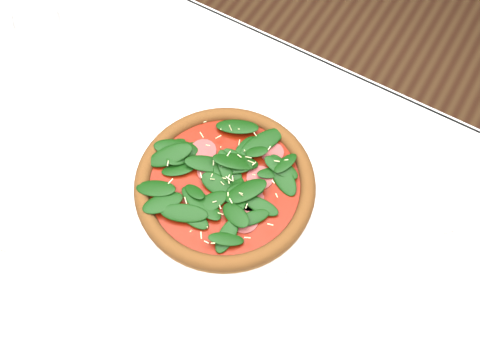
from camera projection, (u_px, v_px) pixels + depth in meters
The scene contains 6 objects.
ground at pixel (200, 320), 1.51m from camera, with size 6.00×6.00×0.00m, color brown.
dining_table at pixel (176, 236), 0.93m from camera, with size 1.21×0.81×0.75m.
plate at pixel (225, 189), 0.85m from camera, with size 0.33×0.33×0.01m.
pizza at pixel (225, 183), 0.84m from camera, with size 0.35×0.35×0.04m.
wine_glass at pixel (41, 29), 0.84m from camera, with size 0.08×0.08×0.19m.
saucer_far at pixel (428, 188), 0.86m from camera, with size 0.16×0.16×0.01m.
Camera 1 is at (0.27, -0.23, 1.52)m, focal length 40.00 mm.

